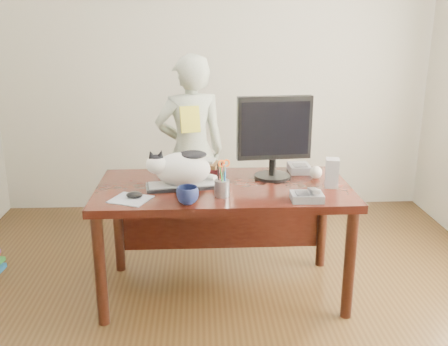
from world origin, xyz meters
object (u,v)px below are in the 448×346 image
Objects in this scene: keyboard at (183,185)px; phone at (308,196)px; desk at (223,203)px; monitor at (274,133)px; person at (191,152)px; calculator at (299,168)px; coffee_mug at (188,195)px; cat at (180,168)px; baseball at (316,172)px; speaker at (332,173)px; book_stack at (206,166)px; pen_cup at (222,186)px; mouse at (134,195)px.

phone reaches higher than keyboard.
monitor is (0.33, 0.05, 0.46)m from desk.
person reaches higher than keyboard.
coffee_mug is at bearing -142.23° from calculator.
baseball is (0.89, 0.15, -0.09)m from cat.
keyboard is 0.87× the size of monitor.
calculator reaches higher than desk.
desk is 3.58× the size of cat.
speaker is 0.71× the size of book_stack.
pen_cup is 1.98× the size of mouse.
person reaches higher than baseball.
cat is at bearing 73.79° from person.
monitor reaches higher than book_stack.
keyboard is 0.85m from person.
pen_cup is at bearing -142.31° from monitor.
desk is 0.63m from mouse.
cat reaches higher than keyboard.
keyboard is at bearing 57.56° from mouse.
keyboard is 2.55× the size of phone.
book_stack is at bearing 149.43° from monitor.
cat is 0.31m from pen_cup.
keyboard is 0.30m from coffee_mug.
phone is at bearing 108.74° from person.
pen_cup is 0.54m from book_stack.
cat is 0.80m from phone.
monitor is at bearing 163.19° from speaker.
cat reaches higher than desk.
desk is 7.05× the size of pen_cup.
book_stack is at bearing 79.74° from coffee_mug.
desk is 8.56× the size of calculator.
calculator is at bearing 20.71° from desk.
monitor is 0.76m from coffee_mug.
mouse is 0.08× the size of person.
cat reaches higher than speaker.
calculator is (0.79, 0.30, 0.01)m from keyboard.
desk is 0.34m from book_stack.
speaker is (0.20, 0.24, 0.06)m from phone.
book_stack is 1.36× the size of calculator.
coffee_mug reaches higher than desk.
keyboard is at bearing 160.83° from phone.
book_stack is at bearing 58.92° from keyboard.
desk is 0.73m from speaker.
coffee_mug reaches higher than book_stack.
person is at bearing 122.97° from monitor.
person reaches higher than speaker.
cat is 0.34m from mouse.
mouse is at bearing -153.89° from keyboard.
coffee_mug is at bearing -177.17° from phone.
phone is 0.58m from calculator.
pen_cup reaches higher than baseball.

